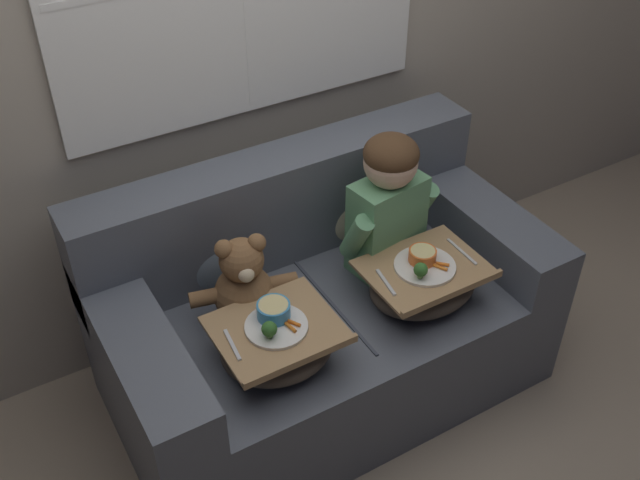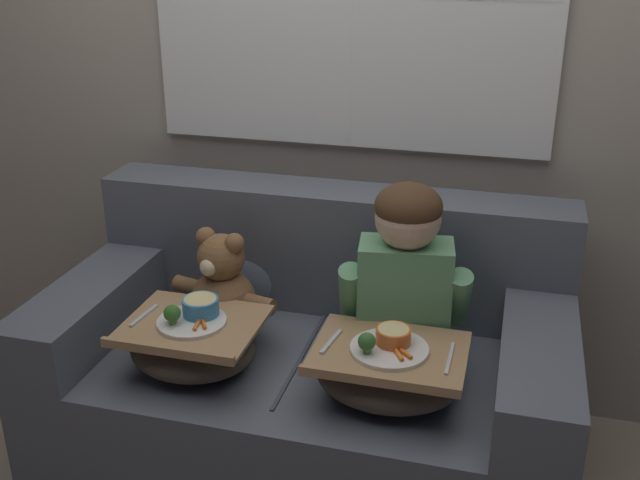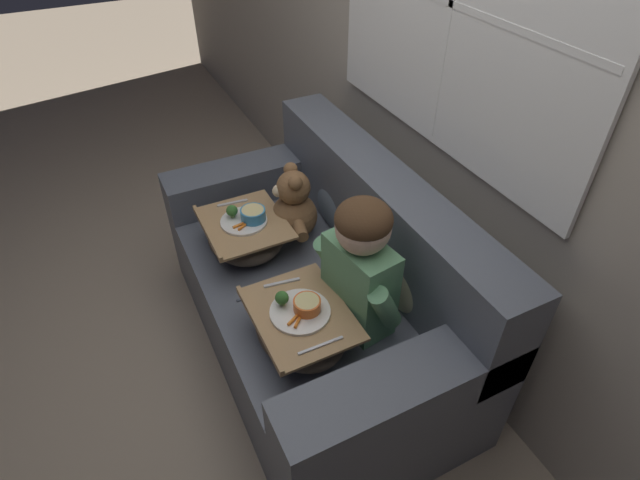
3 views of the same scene
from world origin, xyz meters
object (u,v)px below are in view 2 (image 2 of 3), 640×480
Objects in this scene: throw_pillow_behind_child at (414,281)px; lap_tray_teddy at (193,343)px; throw_pillow_behind_teddy at (246,262)px; teddy_bear at (222,289)px; couch at (311,375)px; child_figure at (406,265)px; lap_tray_child at (388,372)px.

throw_pillow_behind_child is 0.84× the size of lap_tray_teddy.
lap_tray_teddy is (0.00, -0.46, -0.07)m from throw_pillow_behind_teddy.
teddy_bear is (-0.00, -0.22, -0.00)m from throw_pillow_behind_teddy.
throw_pillow_behind_child is 0.65m from teddy_bear.
couch is 0.47m from throw_pillow_behind_teddy.
teddy_bear is at bearing -179.63° from child_figure.
throw_pillow_behind_child is 0.88× the size of teddy_bear.
couch is 4.78× the size of throw_pillow_behind_child.
throw_pillow_behind_teddy is 0.66m from child_figure.
throw_pillow_behind_teddy reaches higher than lap_tray_teddy.
throw_pillow_behind_child is at bearing 20.00° from teddy_bear.
lap_tray_child is at bearing -90.08° from child_figure.
teddy_bear reaches higher than throw_pillow_behind_teddy.
lap_tray_teddy is (-0.61, -0.25, -0.23)m from child_figure.
couch is 0.54m from child_figure.
throw_pillow_behind_child is 0.79× the size of lap_tray_child.
teddy_bear reaches higher than lap_tray_child.
lap_tray_child is (0.61, -0.24, -0.07)m from teddy_bear.
throw_pillow_behind_teddy is 0.85× the size of teddy_bear.
throw_pillow_behind_child is 1.04× the size of throw_pillow_behind_teddy.
teddy_bear is 0.90× the size of lap_tray_child.
throw_pillow_behind_child is (0.30, 0.22, 0.29)m from couch.
throw_pillow_behind_teddy is at bearing 90.01° from lap_tray_teddy.
lap_tray_teddy is at bearing 179.92° from lap_tray_child.
teddy_bear is at bearing -160.00° from throw_pillow_behind_child.
couch reaches higher than throw_pillow_behind_teddy.
child_figure is at bearing 0.03° from couch.
child_figure reaches higher than lap_tray_teddy.
throw_pillow_behind_child is 0.60× the size of child_figure.
lap_tray_teddy is (-0.61, 0.00, 0.00)m from lap_tray_child.
couch reaches higher than teddy_bear.
couch is 0.47m from throw_pillow_behind_child.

